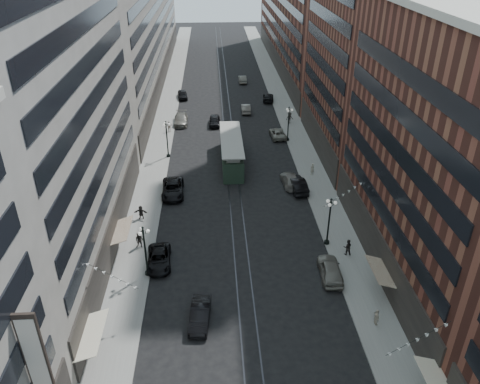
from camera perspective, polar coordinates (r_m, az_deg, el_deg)
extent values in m
plane|color=black|center=(74.09, -1.29, 6.06)|extent=(220.00, 220.00, 0.00)
cube|color=gray|center=(83.74, -9.20, 8.55)|extent=(4.00, 180.00, 0.15)
cube|color=gray|center=(84.38, 6.01, 8.93)|extent=(4.00, 180.00, 0.15)
cube|color=#2D2D33|center=(83.35, -2.06, 8.77)|extent=(0.12, 180.00, 0.02)
cube|color=#2D2D33|center=(83.39, -1.08, 8.79)|extent=(0.12, 180.00, 0.02)
cube|color=#9B9489|center=(46.13, -21.84, 7.88)|extent=(8.00, 36.00, 28.00)
cube|color=#9B9489|center=(106.29, -12.01, 19.95)|extent=(8.00, 90.00, 26.00)
cube|color=brown|center=(44.43, 22.90, 4.05)|extent=(8.00, 30.00, 24.00)
cube|color=brown|center=(67.42, 14.35, 21.47)|extent=(8.00, 26.00, 42.00)
cube|color=brown|center=(115.98, 6.66, 20.59)|extent=(8.00, 72.00, 24.00)
cylinder|color=black|center=(46.71, -11.15, -9.65)|extent=(0.56, 0.56, 0.30)
cylinder|color=black|center=(45.24, -11.45, -7.24)|extent=(0.18, 0.18, 5.20)
sphere|color=black|center=(43.65, -11.81, -4.28)|extent=(0.24, 0.24, 0.24)
sphere|color=white|center=(43.80, -11.17, -4.70)|extent=(0.36, 0.36, 0.36)
sphere|color=white|center=(44.23, -11.98, -4.44)|extent=(0.36, 0.36, 0.36)
sphere|color=white|center=(43.59, -12.11, -5.01)|extent=(0.36, 0.36, 0.36)
cylinder|color=black|center=(69.69, -8.72, 4.42)|extent=(0.56, 0.56, 0.30)
cylinder|color=black|center=(68.71, -8.87, 6.27)|extent=(0.18, 0.18, 5.20)
sphere|color=black|center=(67.67, -9.06, 8.45)|extent=(0.24, 0.24, 0.24)
sphere|color=white|center=(67.77, -8.65, 8.15)|extent=(0.36, 0.36, 0.36)
sphere|color=white|center=(68.20, -9.19, 8.25)|extent=(0.36, 0.36, 0.36)
sphere|color=white|center=(67.48, -9.25, 8.01)|extent=(0.36, 0.36, 0.36)
cylinder|color=black|center=(50.76, 10.52, -6.03)|extent=(0.56, 0.56, 0.30)
cylinder|color=black|center=(49.40, 10.78, -3.71)|extent=(0.18, 0.18, 5.20)
sphere|color=black|center=(47.96, 11.08, -0.90)|extent=(0.24, 0.24, 0.24)
sphere|color=white|center=(48.27, 11.56, -1.30)|extent=(0.36, 0.36, 0.36)
sphere|color=white|center=(48.43, 10.68, -1.09)|extent=(0.36, 0.36, 0.36)
sphere|color=white|center=(47.78, 10.88, -1.56)|extent=(0.36, 0.36, 0.36)
cylinder|color=black|center=(74.85, 5.81, 6.41)|extent=(0.56, 0.56, 0.30)
cylinder|color=black|center=(73.93, 5.90, 8.16)|extent=(0.18, 0.18, 5.20)
sphere|color=black|center=(72.98, 6.02, 10.21)|extent=(0.24, 0.24, 0.24)
sphere|color=white|center=(73.18, 6.35, 9.91)|extent=(0.36, 0.36, 0.36)
sphere|color=white|center=(73.43, 5.78, 10.01)|extent=(0.36, 0.36, 0.36)
sphere|color=white|center=(72.71, 5.87, 9.81)|extent=(0.36, 0.36, 0.36)
cube|color=#223627|center=(66.86, -1.05, 4.74)|extent=(2.77, 13.29, 2.88)
cube|color=gray|center=(66.14, -1.06, 6.13)|extent=(1.77, 12.18, 0.66)
cube|color=gray|center=(65.97, -1.06, 6.48)|extent=(2.99, 13.51, 0.17)
cylinder|color=black|center=(62.84, -0.83, 1.98)|extent=(2.55, 0.78, 0.78)
cylinder|color=black|center=(71.83, -1.22, 5.62)|extent=(2.55, 0.78, 0.78)
imported|color=black|center=(47.66, -9.84, -8.01)|extent=(2.61, 5.12, 1.38)
imported|color=slate|center=(46.20, 10.95, -9.26)|extent=(2.25, 5.07, 1.69)
imported|color=black|center=(41.13, -4.90, -14.70)|extent=(1.97, 4.67, 1.50)
imported|color=black|center=(50.02, -12.16, -5.77)|extent=(0.94, 0.61, 1.79)
imported|color=beige|center=(42.12, 16.31, -14.44)|extent=(0.47, 0.93, 1.55)
imported|color=black|center=(59.41, -8.19, 0.39)|extent=(2.92, 5.92, 1.62)
imported|color=slate|center=(81.96, -7.21, 8.79)|extent=(2.33, 5.62, 1.62)
imported|color=black|center=(95.17, -7.03, 11.70)|extent=(2.31, 4.69, 1.54)
imported|color=black|center=(60.22, 7.01, 0.93)|extent=(2.28, 5.25, 1.68)
imported|color=gray|center=(75.97, 4.60, 7.13)|extent=(2.55, 5.01, 1.36)
imported|color=black|center=(93.24, 3.46, 11.45)|extent=(2.59, 5.16, 1.44)
imported|color=black|center=(80.87, -3.12, 8.67)|extent=(1.98, 4.62, 1.56)
imported|color=#68675D|center=(105.16, 0.30, 13.60)|extent=(1.63, 4.56, 1.50)
imported|color=black|center=(54.86, -11.99, -2.43)|extent=(1.57, 0.62, 1.64)
imported|color=#AC9D8E|center=(78.48, -8.62, 7.90)|extent=(1.10, 0.69, 1.73)
imported|color=black|center=(49.17, 12.98, -6.57)|extent=(0.92, 0.59, 1.77)
imported|color=#B3AA94|center=(64.06, 8.80, 2.79)|extent=(0.74, 0.64, 1.70)
imported|color=black|center=(81.53, 6.06, 8.97)|extent=(1.33, 0.78, 1.94)
imported|color=#68655C|center=(86.81, 0.72, 10.15)|extent=(1.72, 4.59, 1.50)
imported|color=slate|center=(61.38, 6.16, 1.46)|extent=(2.38, 5.20, 1.48)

